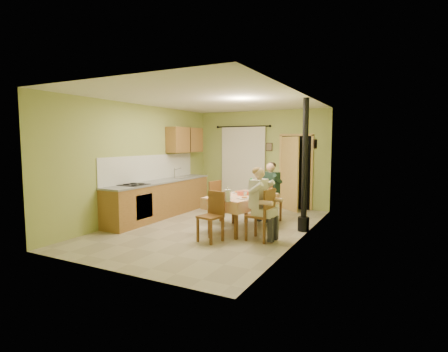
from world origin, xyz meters
The scene contains 17 objects.
floor centered at (0.00, 0.00, 0.00)m, with size 4.00×6.00×0.01m, color tan.
room_shell centered at (0.00, 0.00, 1.82)m, with size 4.04×6.04×2.82m.
kitchen_run centered at (-1.71, 0.40, 0.48)m, with size 0.64×3.64×1.56m.
upper_cabinets centered at (-1.82, 1.70, 1.95)m, with size 0.35×1.40×0.70m, color brown.
curtain centered at (-0.55, 2.90, 1.26)m, with size 1.70×0.07×2.22m.
doorway centered at (1.00, 2.84, 1.05)m, with size 0.96×0.58×2.15m.
dining_table centered at (0.69, 0.06, 0.38)m, with size 1.25×1.73×0.76m.
tableware centered at (0.71, -0.05, 0.81)m, with size 0.71×1.62×0.33m.
chair_far centered at (0.93, 1.14, 0.29)m, with size 0.54×0.54×1.00m.
chair_near centered at (0.52, -0.98, 0.29)m, with size 0.47×0.47×0.95m.
chair_right centered at (1.34, -0.48, 0.29)m, with size 0.49×0.49×1.01m.
chair_left centered at (0.03, 0.38, 0.29)m, with size 0.50×0.50×0.99m.
man_far centered at (0.93, 1.16, 0.88)m, with size 0.64×0.56×1.39m.
man_right centered at (1.33, -0.47, 0.88)m, with size 0.50×0.61×1.39m.
stove_flue centered at (1.90, 0.60, 1.02)m, with size 0.24×0.24×2.80m.
picture_back centered at (0.25, 2.97, 1.75)m, with size 0.19×0.03×0.23m, color black.
picture_right centered at (1.97, 1.20, 1.85)m, with size 0.03×0.31×0.21m, color brown.
Camera 1 is at (3.74, -6.67, 1.90)m, focal length 28.00 mm.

